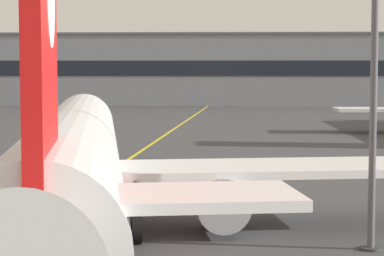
{
  "coord_description": "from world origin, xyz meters",
  "views": [
    {
      "loc": [
        7.97,
        -21.67,
        7.15
      ],
      "look_at": [
        6.25,
        15.77,
        4.15
      ],
      "focal_mm": 71.5,
      "sensor_mm": 36.0,
      "label": 1
    }
  ],
  "objects": [
    {
      "name": "apron_lamp_post",
      "position": [
        13.64,
        8.14,
        7.53
      ],
      "size": [
        2.24,
        0.9,
        14.44
      ],
      "color": "#515156",
      "rests_on": "ground"
    },
    {
      "name": "airliner_foreground",
      "position": [
        1.45,
        10.14,
        3.37
      ],
      "size": [
        32.36,
        41.38,
        11.65
      ],
      "color": "white",
      "rests_on": "ground"
    },
    {
      "name": "taxiway_centreline",
      "position": [
        0.0,
        30.0,
        0.0
      ],
      "size": [
        9.54,
        179.78,
        0.01
      ],
      "primitive_type": "cube",
      "rotation": [
        0.0,
        0.0,
        -0.05
      ],
      "color": "yellow",
      "rests_on": "ground"
    },
    {
      "name": "safety_cone_by_nose_gear",
      "position": [
        2.91,
        26.31,
        0.26
      ],
      "size": [
        0.44,
        0.44,
        0.55
      ],
      "color": "orange",
      "rests_on": "ground"
    },
    {
      "name": "terminal_building",
      "position": [
        -1.72,
        123.36,
        6.73
      ],
      "size": [
        161.38,
        12.4,
        13.45
      ],
      "color": "gray",
      "rests_on": "ground"
    }
  ]
}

